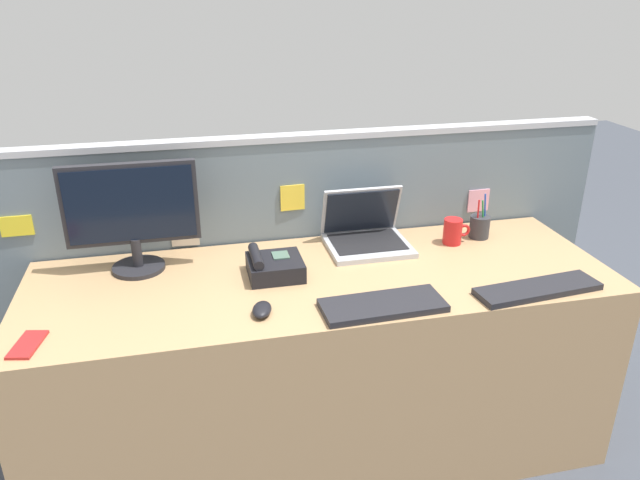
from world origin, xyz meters
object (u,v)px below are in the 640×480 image
Objects in this scene: desk_phone at (274,266)px; coffee_mug at (453,231)px; keyboard_main at (538,289)px; cell_phone_red_case at (28,345)px; desktop_monitor at (132,212)px; computer_mouse_right_hand at (262,310)px; keyboard_spare at (383,305)px; pen_cup at (480,226)px; laptop at (365,232)px.

desk_phone is 0.75m from coffee_mug.
keyboard_main is 3.07× the size of cell_phone_red_case.
desktop_monitor is 0.61m from computer_mouse_right_hand.
desk_phone reaches higher than keyboard_spare.
pen_cup is 1.28× the size of cell_phone_red_case.
keyboard_main is (0.85, -0.32, -0.03)m from desk_phone.
pen_cup is 1.64× the size of coffee_mug.
coffee_mug is (-0.13, -0.03, 0.00)m from pen_cup.
keyboard_spare is 3.57× the size of coffee_mug.
cell_phone_red_case is at bearing 176.72° from keyboard_spare.
cell_phone_red_case is (-1.61, 0.04, -0.01)m from keyboard_main.
computer_mouse_right_hand is at bearing -155.05° from coffee_mug.
keyboard_spare reaches higher than cell_phone_red_case.
pen_cup is (0.02, 0.48, 0.04)m from keyboard_main.
keyboard_spare is 1.07m from cell_phone_red_case.
desktop_monitor is 0.93m from keyboard_spare.
pen_cup reaches higher than computer_mouse_right_hand.
pen_cup reaches higher than desk_phone.
keyboard_spare is 3.98× the size of computer_mouse_right_hand.
pen_cup is (0.47, -0.04, -0.00)m from laptop.
coffee_mug reaches higher than keyboard_spare.
laptop is 0.35m from coffee_mug.
laptop is at bearing 168.21° from coffee_mug.
desk_phone is at bearing 153.75° from keyboard_main.
coffee_mug reaches higher than cell_phone_red_case.
pen_cup is at bearing 37.45° from keyboard_spare.
coffee_mug is at bearing -11.79° from laptop.
laptop reaches higher than pen_cup.
pen_cup is at bearing 81.99° from keyboard_main.
coffee_mug is (1.21, -0.04, -0.17)m from desktop_monitor.
desk_phone is 0.27m from computer_mouse_right_hand.
computer_mouse_right_hand is 0.70× the size of cell_phone_red_case.
pen_cup is (0.87, 0.16, 0.01)m from desk_phone.
coffee_mug is at bearing 27.26° from cell_phone_red_case.
desktop_monitor is at bearing 69.23° from cell_phone_red_case.
computer_mouse_right_hand is at bearing 170.55° from keyboard_main.
laptop is 0.69m from keyboard_main.
keyboard_spare is at bearing -45.51° from desk_phone.
cell_phone_red_case is at bearing -164.86° from pen_cup.
desktop_monitor is at bearing 154.15° from keyboard_main.
laptop is 0.47m from pen_cup.
computer_mouse_right_hand reaches higher than keyboard_main.
desktop_monitor is 2.43× the size of desk_phone.
keyboard_spare is (-0.55, 0.01, 0.00)m from keyboard_main.
keyboard_main is at bearing -92.46° from pen_cup.
keyboard_spare is 0.61m from coffee_mug.
desktop_monitor reaches higher than keyboard_main.
laptop is 1.66× the size of desk_phone.
computer_mouse_right_hand is 1.04m from pen_cup.
keyboard_main is (1.32, -0.49, -0.21)m from desktop_monitor.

